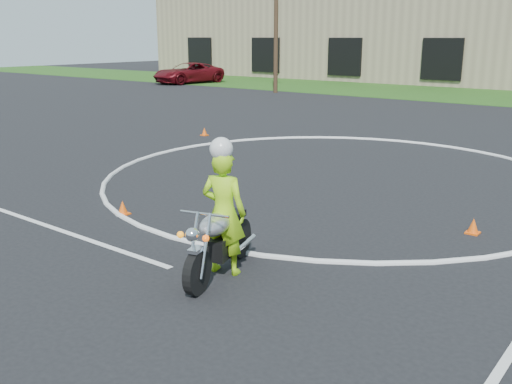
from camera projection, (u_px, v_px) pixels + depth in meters
The scene contains 6 objects.
ground at pixel (269, 202), 12.76m from camera, with size 120.00×120.00×0.00m, color black.
course_markings at pixel (435, 179), 14.80m from camera, with size 19.05×19.05×0.12m.
primary_motorcycle at pixel (219, 241), 8.73m from camera, with size 0.88×2.16×1.16m.
rider_primary_grp at pixel (224, 209), 8.72m from camera, with size 0.81×0.65×2.16m.
pickup_grp at pixel (188, 73), 45.09m from camera, with size 3.56×6.11×1.60m.
warehouse at pixel (370, 30), 52.80m from camera, with size 41.00×17.00×8.30m.
Camera 1 is at (7.27, -9.86, 3.59)m, focal length 40.00 mm.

